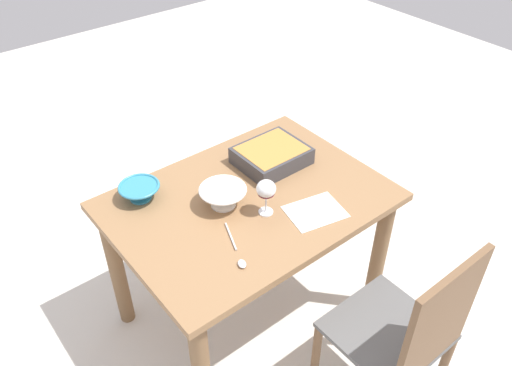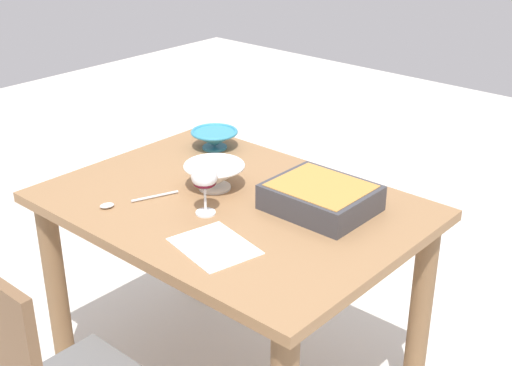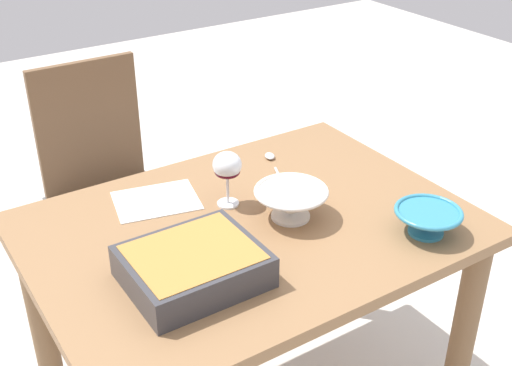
{
  "view_description": "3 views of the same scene",
  "coord_description": "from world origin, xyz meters",
  "px_view_note": "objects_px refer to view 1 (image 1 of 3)",
  "views": [
    {
      "loc": [
        -1.03,
        -1.34,
        2.14
      ],
      "look_at": [
        0.03,
        -0.02,
        0.82
      ],
      "focal_mm": 36.56,
      "sensor_mm": 36.0,
      "label": 1
    },
    {
      "loc": [
        1.33,
        -1.4,
        1.68
      ],
      "look_at": [
        0.08,
        0.03,
        0.82
      ],
      "focal_mm": 48.35,
      "sensor_mm": 36.0,
      "label": 2
    },
    {
      "loc": [
        0.78,
        1.24,
        1.67
      ],
      "look_at": [
        -0.07,
        -0.09,
        0.8
      ],
      "focal_mm": 46.13,
      "sensor_mm": 36.0,
      "label": 3
    }
  ],
  "objects_px": {
    "wine_glass": "(266,191)",
    "casserole_dish": "(272,155)",
    "small_bowl": "(140,191)",
    "mixing_bowl": "(223,196)",
    "serving_spoon": "(238,254)",
    "dining_table": "(249,222)",
    "napkin": "(315,212)",
    "chair": "(405,336)"
  },
  "relations": [
    {
      "from": "serving_spoon",
      "to": "casserole_dish",
      "type": "bearing_deg",
      "value": 38.08
    },
    {
      "from": "mixing_bowl",
      "to": "casserole_dish",
      "type": "bearing_deg",
      "value": 16.59
    },
    {
      "from": "small_bowl",
      "to": "serving_spoon",
      "type": "distance_m",
      "value": 0.54
    },
    {
      "from": "dining_table",
      "to": "chair",
      "type": "height_order",
      "value": "chair"
    },
    {
      "from": "mixing_bowl",
      "to": "serving_spoon",
      "type": "distance_m",
      "value": 0.3
    },
    {
      "from": "wine_glass",
      "to": "serving_spoon",
      "type": "relative_size",
      "value": 0.66
    },
    {
      "from": "mixing_bowl",
      "to": "napkin",
      "type": "height_order",
      "value": "mixing_bowl"
    },
    {
      "from": "chair",
      "to": "wine_glass",
      "type": "height_order",
      "value": "chair"
    },
    {
      "from": "wine_glass",
      "to": "napkin",
      "type": "relative_size",
      "value": 0.7
    },
    {
      "from": "wine_glass",
      "to": "casserole_dish",
      "type": "distance_m",
      "value": 0.36
    },
    {
      "from": "wine_glass",
      "to": "casserole_dish",
      "type": "height_order",
      "value": "wine_glass"
    },
    {
      "from": "small_bowl",
      "to": "napkin",
      "type": "relative_size",
      "value": 0.76
    },
    {
      "from": "chair",
      "to": "napkin",
      "type": "relative_size",
      "value": 4.21
    },
    {
      "from": "casserole_dish",
      "to": "serving_spoon",
      "type": "height_order",
      "value": "casserole_dish"
    },
    {
      "from": "serving_spoon",
      "to": "napkin",
      "type": "relative_size",
      "value": 1.07
    },
    {
      "from": "napkin",
      "to": "wine_glass",
      "type": "bearing_deg",
      "value": 142.35
    },
    {
      "from": "mixing_bowl",
      "to": "napkin",
      "type": "bearing_deg",
      "value": -45.64
    },
    {
      "from": "mixing_bowl",
      "to": "small_bowl",
      "type": "bearing_deg",
      "value": 134.52
    },
    {
      "from": "chair",
      "to": "napkin",
      "type": "distance_m",
      "value": 0.58
    },
    {
      "from": "wine_glass",
      "to": "small_bowl",
      "type": "height_order",
      "value": "wine_glass"
    },
    {
      "from": "wine_glass",
      "to": "casserole_dish",
      "type": "bearing_deg",
      "value": 45.98
    },
    {
      "from": "dining_table",
      "to": "chair",
      "type": "xyz_separation_m",
      "value": [
        0.12,
        -0.78,
        -0.09
      ]
    },
    {
      "from": "dining_table",
      "to": "serving_spoon",
      "type": "xyz_separation_m",
      "value": [
        -0.23,
        -0.24,
        0.14
      ]
    },
    {
      "from": "dining_table",
      "to": "small_bowl",
      "type": "distance_m",
      "value": 0.49
    },
    {
      "from": "casserole_dish",
      "to": "mixing_bowl",
      "type": "relative_size",
      "value": 1.53
    },
    {
      "from": "mixing_bowl",
      "to": "napkin",
      "type": "relative_size",
      "value": 0.87
    },
    {
      "from": "chair",
      "to": "wine_glass",
      "type": "distance_m",
      "value": 0.75
    },
    {
      "from": "chair",
      "to": "serving_spoon",
      "type": "height_order",
      "value": "chair"
    },
    {
      "from": "casserole_dish",
      "to": "small_bowl",
      "type": "xyz_separation_m",
      "value": [
        -0.59,
        0.15,
        -0.0
      ]
    },
    {
      "from": "dining_table",
      "to": "mixing_bowl",
      "type": "distance_m",
      "value": 0.21
    },
    {
      "from": "dining_table",
      "to": "napkin",
      "type": "relative_size",
      "value": 5.01
    },
    {
      "from": "dining_table",
      "to": "napkin",
      "type": "height_order",
      "value": "napkin"
    },
    {
      "from": "serving_spoon",
      "to": "wine_glass",
      "type": "bearing_deg",
      "value": 27.53
    },
    {
      "from": "wine_glass",
      "to": "casserole_dish",
      "type": "xyz_separation_m",
      "value": [
        0.24,
        0.25,
        -0.07
      ]
    },
    {
      "from": "wine_glass",
      "to": "dining_table",
      "type": "bearing_deg",
      "value": 89.1
    },
    {
      "from": "small_bowl",
      "to": "mixing_bowl",
      "type": "bearing_deg",
      "value": -45.48
    },
    {
      "from": "casserole_dish",
      "to": "mixing_bowl",
      "type": "distance_m",
      "value": 0.36
    },
    {
      "from": "casserole_dish",
      "to": "serving_spoon",
      "type": "bearing_deg",
      "value": -141.92
    },
    {
      "from": "dining_table",
      "to": "napkin",
      "type": "distance_m",
      "value": 0.32
    },
    {
      "from": "dining_table",
      "to": "wine_glass",
      "type": "xyz_separation_m",
      "value": [
        -0.0,
        -0.11,
        0.25
      ]
    },
    {
      "from": "chair",
      "to": "napkin",
      "type": "bearing_deg",
      "value": 86.07
    },
    {
      "from": "chair",
      "to": "mixing_bowl",
      "type": "distance_m",
      "value": 0.88
    }
  ]
}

